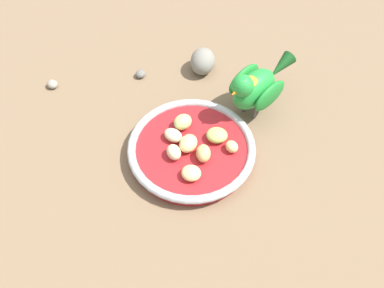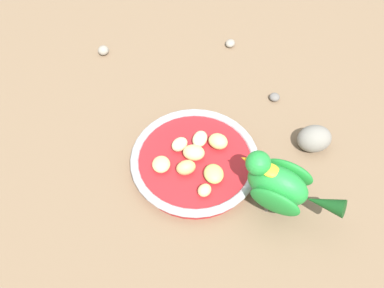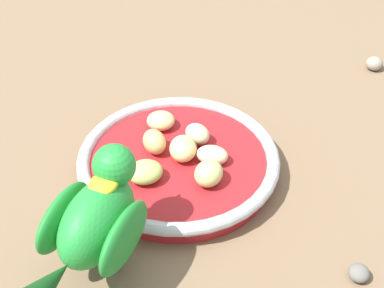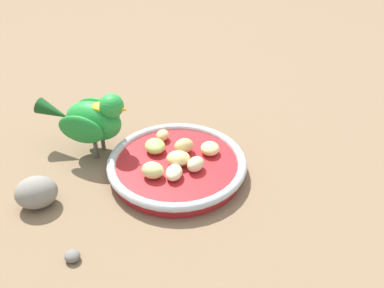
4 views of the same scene
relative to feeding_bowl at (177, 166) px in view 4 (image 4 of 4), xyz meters
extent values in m
plane|color=#7A6047|center=(0.02, -0.03, -0.02)|extent=(4.00, 4.00, 0.00)
cylinder|color=#AD1E23|center=(0.00, 0.00, 0.00)|extent=(0.22, 0.22, 0.02)
torus|color=#B7BABF|center=(0.00, 0.00, 0.01)|extent=(0.23, 0.23, 0.01)
ellipsoid|color=#E5C67F|center=(-0.01, 0.00, 0.02)|extent=(0.05, 0.05, 0.02)
ellipsoid|color=#E5C67F|center=(0.06, -0.04, 0.02)|extent=(0.02, 0.03, 0.02)
ellipsoid|color=beige|center=(-0.04, 0.00, 0.02)|extent=(0.03, 0.03, 0.02)
ellipsoid|color=#C6D17A|center=(0.01, 0.05, 0.02)|extent=(0.04, 0.04, 0.03)
ellipsoid|color=#E5C67F|center=(-0.03, -0.05, 0.02)|extent=(0.05, 0.05, 0.02)
ellipsoid|color=#B2CC66|center=(0.05, 0.00, 0.02)|extent=(0.05, 0.05, 0.02)
ellipsoid|color=beige|center=(-0.02, 0.03, 0.02)|extent=(0.04, 0.04, 0.02)
ellipsoid|color=tan|center=(0.01, -0.03, 0.02)|extent=(0.04, 0.04, 0.03)
cylinder|color=#59544C|center=(0.15, 0.02, 0.00)|extent=(0.01, 0.01, 0.03)
cylinder|color=#59544C|center=(0.14, 0.04, 0.00)|extent=(0.01, 0.01, 0.03)
ellipsoid|color=green|center=(0.15, 0.03, 0.05)|extent=(0.11, 0.08, 0.07)
ellipsoid|color=#1E7F2D|center=(0.17, 0.01, 0.05)|extent=(0.08, 0.04, 0.05)
ellipsoid|color=#1E7F2D|center=(0.15, 0.07, 0.05)|extent=(0.08, 0.04, 0.05)
cone|color=#144719|center=(0.22, 0.06, 0.05)|extent=(0.07, 0.05, 0.04)
sphere|color=green|center=(0.11, 0.02, 0.09)|extent=(0.05, 0.05, 0.04)
cone|color=orange|center=(0.10, 0.02, 0.08)|extent=(0.02, 0.02, 0.01)
ellipsoid|color=yellow|center=(0.13, 0.03, 0.08)|extent=(0.04, 0.03, 0.01)
ellipsoid|color=gray|center=(0.13, 0.18, 0.01)|extent=(0.08, 0.08, 0.05)
ellipsoid|color=slate|center=(0.00, 0.23, -0.01)|extent=(0.03, 0.03, 0.01)
camera|label=1|loc=(-0.23, -0.42, 0.65)|focal=42.22mm
camera|label=2|loc=(0.31, -0.32, 0.66)|focal=41.61mm
camera|label=3|loc=(0.36, 0.32, 0.43)|focal=52.45mm
camera|label=4|loc=(-0.36, 0.47, 0.46)|focal=42.50mm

